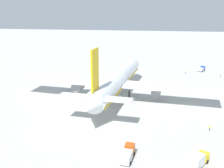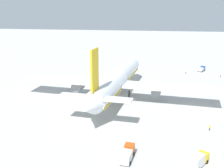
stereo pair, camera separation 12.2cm
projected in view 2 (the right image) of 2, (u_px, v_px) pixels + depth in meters
The scene contains 11 objects.
ground_plane at pixel (117, 97), 112.18m from camera, with size 600.00×600.00×0.00m, color #B2B2AD.
airliner at pixel (116, 80), 109.13m from camera, with size 71.75×77.28×23.40m.
service_truck_0 at pixel (202, 69), 155.05m from camera, with size 5.70×4.56×2.62m.
service_truck_1 at pixel (198, 160), 63.58m from camera, with size 6.83×5.53×3.07m.
service_truck_2 at pixel (127, 154), 66.45m from camera, with size 7.15×3.19×2.82m.
ground_worker_0 at pixel (210, 128), 81.93m from camera, with size 0.56×0.56×1.74m.
ground_worker_1 at pixel (221, 76), 142.04m from camera, with size 0.51×0.51×1.68m.
ground_worker_2 at pixel (186, 72), 150.18m from camera, with size 0.41×0.41×1.66m.
traffic_cone_1 at pixel (75, 72), 152.65m from camera, with size 0.36×0.36×0.55m, color orange.
traffic_cone_2 at pixel (183, 77), 142.39m from camera, with size 0.36×0.36×0.55m, color orange.
traffic_cone_3 at pixel (53, 78), 139.26m from camera, with size 0.36×0.36×0.55m, color orange.
Camera 2 is at (-105.56, -14.46, 35.53)m, focal length 44.94 mm.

